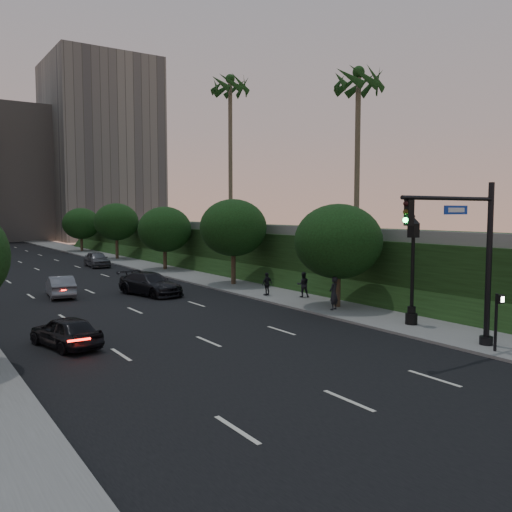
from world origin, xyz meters
TOP-DOWN VIEW (x-y plane):
  - ground at (0.00, 0.00)m, footprint 160.00×160.00m
  - road_surface at (0.00, 30.00)m, footprint 16.00×140.00m
  - sidewalk_right at (10.25, 30.00)m, footprint 4.50×140.00m
  - embankment at (22.00, 28.00)m, footprint 18.00×90.00m
  - parapet_wall at (13.50, 28.00)m, footprint 0.35×90.00m
  - office_block_mid at (6.00, 102.00)m, footprint 22.00×18.00m
  - office_block_right at (24.00, 96.00)m, footprint 20.00×22.00m
  - tree_right_a at (10.30, 8.00)m, footprint 5.20×5.20m
  - tree_right_b at (10.30, 20.00)m, footprint 5.20×5.20m
  - tree_right_c at (10.30, 33.00)m, footprint 5.20×5.20m
  - tree_right_d at (10.30, 47.00)m, footprint 5.20×5.20m
  - tree_right_e at (10.30, 62.00)m, footprint 5.20×5.20m
  - palm_mid at (17.50, 14.00)m, footprint 3.20×3.20m
  - palm_far at (16.00, 30.00)m, footprint 3.20×3.20m
  - traffic_signal_mast at (8.28, -2.41)m, footprint 5.68×0.56m
  - street_lamp at (9.99, 2.15)m, footprint 0.64×0.64m
  - pedestrian_signal at (8.71, -3.31)m, footprint 0.30×0.33m
  - sedan_near_left at (-5.53, 7.50)m, footprint 2.53×4.32m
  - sedan_mid_left at (-2.34, 21.66)m, footprint 2.06×4.58m
  - sedan_near_right at (3.04, 19.05)m, footprint 3.47×5.79m
  - sedan_far_right at (5.70, 39.84)m, footprint 2.12×4.83m
  - pedestrian_a at (9.38, 7.30)m, footprint 0.82×0.68m
  - pedestrian_b at (10.79, 11.90)m, footprint 1.01×0.94m
  - pedestrian_c at (9.22, 13.81)m, footprint 0.96×0.55m

SIDE VIEW (x-z plane):
  - ground at x=0.00m, z-range 0.00..0.00m
  - road_surface at x=0.00m, z-range 0.00..0.02m
  - sidewalk_right at x=10.25m, z-range 0.00..0.15m
  - sedan_near_left at x=-5.53m, z-range 0.00..1.38m
  - sedan_mid_left at x=-2.34m, z-range 0.00..1.46m
  - sedan_near_right at x=3.04m, z-range 0.00..1.57m
  - sedan_far_right at x=5.70m, z-range 0.00..1.62m
  - pedestrian_c at x=9.22m, z-range 0.15..1.70m
  - pedestrian_b at x=10.79m, z-range 0.15..1.81m
  - pedestrian_a at x=9.38m, z-range 0.15..2.06m
  - pedestrian_signal at x=8.71m, z-range 0.32..2.82m
  - embankment at x=22.00m, z-range 0.00..4.00m
  - street_lamp at x=9.99m, z-range -0.18..5.44m
  - traffic_signal_mast at x=8.28m, z-range 0.17..7.17m
  - tree_right_a at x=10.30m, z-range 0.90..7.14m
  - tree_right_c at x=10.30m, z-range 0.90..7.14m
  - tree_right_e at x=10.30m, z-range 0.90..7.14m
  - parapet_wall at x=13.50m, z-range 4.00..4.70m
  - tree_right_b at x=10.30m, z-range 1.15..7.88m
  - tree_right_d at x=10.30m, z-range 1.15..7.88m
  - office_block_mid at x=6.00m, z-range 0.00..26.00m
  - palm_mid at x=17.50m, z-range 8.82..21.82m
  - palm_far at x=16.00m, z-range 9.89..25.39m
  - office_block_right at x=24.00m, z-range 0.00..36.00m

